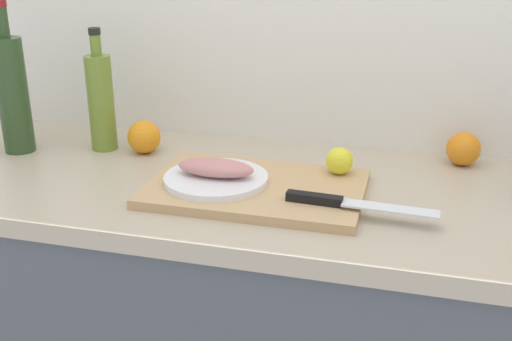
{
  "coord_description": "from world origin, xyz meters",
  "views": [
    {
      "loc": [
        0.21,
        -1.2,
        1.41
      ],
      "look_at": [
        -0.1,
        -0.05,
        0.95
      ],
      "focal_mm": 43.3,
      "sensor_mm": 36.0,
      "label": 1
    }
  ],
  "objects_px": {
    "white_plate": "(216,179)",
    "chef_knife": "(341,202)",
    "olive_oil_bottle": "(101,101)",
    "fish_fillet": "(216,168)",
    "orange_0": "(144,137)",
    "wine_bottle": "(13,93)",
    "cutting_board": "(256,188)",
    "lemon_0": "(339,161)"
  },
  "relations": [
    {
      "from": "orange_0",
      "to": "lemon_0",
      "type": "bearing_deg",
      "value": -8.02
    },
    {
      "from": "wine_bottle",
      "to": "olive_oil_bottle",
      "type": "bearing_deg",
      "value": 19.35
    },
    {
      "from": "orange_0",
      "to": "cutting_board",
      "type": "bearing_deg",
      "value": -27.58
    },
    {
      "from": "cutting_board",
      "to": "lemon_0",
      "type": "bearing_deg",
      "value": 33.09
    },
    {
      "from": "cutting_board",
      "to": "white_plate",
      "type": "xyz_separation_m",
      "value": [
        -0.08,
        -0.01,
        0.02
      ]
    },
    {
      "from": "lemon_0",
      "to": "wine_bottle",
      "type": "relative_size",
      "value": 0.16
    },
    {
      "from": "chef_knife",
      "to": "wine_bottle",
      "type": "bearing_deg",
      "value": 171.73
    },
    {
      "from": "lemon_0",
      "to": "white_plate",
      "type": "bearing_deg",
      "value": -154.34
    },
    {
      "from": "cutting_board",
      "to": "chef_knife",
      "type": "height_order",
      "value": "chef_knife"
    },
    {
      "from": "olive_oil_bottle",
      "to": "orange_0",
      "type": "bearing_deg",
      "value": -1.51
    },
    {
      "from": "white_plate",
      "to": "olive_oil_bottle",
      "type": "distance_m",
      "value": 0.42
    },
    {
      "from": "fish_fillet",
      "to": "orange_0",
      "type": "relative_size",
      "value": 2.02
    },
    {
      "from": "lemon_0",
      "to": "orange_0",
      "type": "relative_size",
      "value": 0.72
    },
    {
      "from": "cutting_board",
      "to": "wine_bottle",
      "type": "distance_m",
      "value": 0.66
    },
    {
      "from": "olive_oil_bottle",
      "to": "orange_0",
      "type": "distance_m",
      "value": 0.14
    },
    {
      "from": "chef_knife",
      "to": "orange_0",
      "type": "height_order",
      "value": "orange_0"
    },
    {
      "from": "orange_0",
      "to": "white_plate",
      "type": "bearing_deg",
      "value": -36.89
    },
    {
      "from": "olive_oil_bottle",
      "to": "chef_knife",
      "type": "bearing_deg",
      "value": -21.15
    },
    {
      "from": "white_plate",
      "to": "chef_knife",
      "type": "distance_m",
      "value": 0.28
    },
    {
      "from": "cutting_board",
      "to": "wine_bottle",
      "type": "bearing_deg",
      "value": 170.5
    },
    {
      "from": "chef_knife",
      "to": "olive_oil_bottle",
      "type": "relative_size",
      "value": 0.97
    },
    {
      "from": "chef_knife",
      "to": "wine_bottle",
      "type": "xyz_separation_m",
      "value": [
        -0.82,
        0.17,
        0.12
      ]
    },
    {
      "from": "white_plate",
      "to": "fish_fillet",
      "type": "height_order",
      "value": "fish_fillet"
    },
    {
      "from": "olive_oil_bottle",
      "to": "orange_0",
      "type": "height_order",
      "value": "olive_oil_bottle"
    },
    {
      "from": "cutting_board",
      "to": "lemon_0",
      "type": "xyz_separation_m",
      "value": [
        0.16,
        0.1,
        0.04
      ]
    },
    {
      "from": "olive_oil_bottle",
      "to": "wine_bottle",
      "type": "height_order",
      "value": "wine_bottle"
    },
    {
      "from": "cutting_board",
      "to": "orange_0",
      "type": "distance_m",
      "value": 0.37
    },
    {
      "from": "lemon_0",
      "to": "orange_0",
      "type": "bearing_deg",
      "value": 171.98
    },
    {
      "from": "white_plate",
      "to": "wine_bottle",
      "type": "xyz_separation_m",
      "value": [
        -0.55,
        0.12,
        0.12
      ]
    },
    {
      "from": "fish_fillet",
      "to": "wine_bottle",
      "type": "distance_m",
      "value": 0.57
    },
    {
      "from": "fish_fillet",
      "to": "orange_0",
      "type": "distance_m",
      "value": 0.31
    },
    {
      "from": "olive_oil_bottle",
      "to": "orange_0",
      "type": "xyz_separation_m",
      "value": [
        0.11,
        -0.0,
        -0.08
      ]
    },
    {
      "from": "chef_knife",
      "to": "orange_0",
      "type": "xyz_separation_m",
      "value": [
        -0.52,
        0.24,
        0.01
      ]
    },
    {
      "from": "olive_oil_bottle",
      "to": "wine_bottle",
      "type": "xyz_separation_m",
      "value": [
        -0.2,
        -0.07,
        0.02
      ]
    },
    {
      "from": "orange_0",
      "to": "fish_fillet",
      "type": "bearing_deg",
      "value": -36.89
    },
    {
      "from": "white_plate",
      "to": "orange_0",
      "type": "relative_size",
      "value": 2.69
    },
    {
      "from": "white_plate",
      "to": "cutting_board",
      "type": "bearing_deg",
      "value": 8.74
    },
    {
      "from": "chef_knife",
      "to": "lemon_0",
      "type": "bearing_deg",
      "value": 102.87
    },
    {
      "from": "chef_knife",
      "to": "olive_oil_bottle",
      "type": "bearing_deg",
      "value": 162.5
    },
    {
      "from": "fish_fillet",
      "to": "wine_bottle",
      "type": "bearing_deg",
      "value": 167.82
    },
    {
      "from": "chef_knife",
      "to": "white_plate",
      "type": "bearing_deg",
      "value": 172.26
    },
    {
      "from": "cutting_board",
      "to": "white_plate",
      "type": "distance_m",
      "value": 0.09
    }
  ]
}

